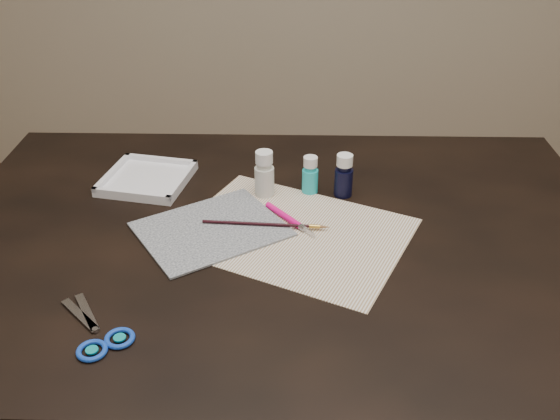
{
  "coord_description": "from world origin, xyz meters",
  "views": [
    {
      "loc": [
        0.02,
        -0.99,
        1.4
      ],
      "look_at": [
        0.0,
        0.0,
        0.8
      ],
      "focal_mm": 40.0,
      "sensor_mm": 36.0,
      "label": 1
    }
  ],
  "objects_px": {
    "canvas": "(211,229)",
    "paint_bottle_navy": "(344,175)",
    "palette_tray": "(147,178)",
    "scissors": "(87,326)",
    "paint_bottle_cyan": "(310,175)",
    "paint_bottle_white": "(264,174)",
    "paper": "(293,233)"
  },
  "relations": [
    {
      "from": "paint_bottle_cyan",
      "to": "palette_tray",
      "type": "distance_m",
      "value": 0.36
    },
    {
      "from": "paint_bottle_cyan",
      "to": "palette_tray",
      "type": "bearing_deg",
      "value": 174.4
    },
    {
      "from": "scissors",
      "to": "paper",
      "type": "bearing_deg",
      "value": -94.22
    },
    {
      "from": "paint_bottle_cyan",
      "to": "scissors",
      "type": "bearing_deg",
      "value": -128.76
    },
    {
      "from": "paint_bottle_cyan",
      "to": "paint_bottle_navy",
      "type": "distance_m",
      "value": 0.07
    },
    {
      "from": "canvas",
      "to": "palette_tray",
      "type": "xyz_separation_m",
      "value": [
        -0.16,
        0.19,
        0.01
      ]
    },
    {
      "from": "canvas",
      "to": "scissors",
      "type": "xyz_separation_m",
      "value": [
        -0.16,
        -0.28,
        0.0
      ]
    },
    {
      "from": "canvas",
      "to": "paint_bottle_navy",
      "type": "height_order",
      "value": "paint_bottle_navy"
    },
    {
      "from": "paint_bottle_cyan",
      "to": "paper",
      "type": "bearing_deg",
      "value": -102.29
    },
    {
      "from": "paint_bottle_white",
      "to": "palette_tray",
      "type": "distance_m",
      "value": 0.26
    },
    {
      "from": "paper",
      "to": "canvas",
      "type": "relative_size",
      "value": 1.6
    },
    {
      "from": "scissors",
      "to": "paint_bottle_white",
      "type": "bearing_deg",
      "value": -76.3
    },
    {
      "from": "paint_bottle_cyan",
      "to": "palette_tray",
      "type": "relative_size",
      "value": 0.47
    },
    {
      "from": "paper",
      "to": "paint_bottle_white",
      "type": "height_order",
      "value": "paint_bottle_white"
    },
    {
      "from": "paint_bottle_cyan",
      "to": "scissors",
      "type": "distance_m",
      "value": 0.56
    },
    {
      "from": "scissors",
      "to": "palette_tray",
      "type": "height_order",
      "value": "palette_tray"
    },
    {
      "from": "paper",
      "to": "scissors",
      "type": "relative_size",
      "value": 2.32
    },
    {
      "from": "paint_bottle_cyan",
      "to": "scissors",
      "type": "relative_size",
      "value": 0.46
    },
    {
      "from": "paper",
      "to": "paint_bottle_white",
      "type": "relative_size",
      "value": 4.17
    },
    {
      "from": "palette_tray",
      "to": "paint_bottle_navy",
      "type": "bearing_deg",
      "value": -6.13
    },
    {
      "from": "paint_bottle_navy",
      "to": "scissors",
      "type": "height_order",
      "value": "paint_bottle_navy"
    },
    {
      "from": "paint_bottle_cyan",
      "to": "palette_tray",
      "type": "xyz_separation_m",
      "value": [
        -0.35,
        0.03,
        -0.03
      ]
    },
    {
      "from": "canvas",
      "to": "paint_bottle_navy",
      "type": "xyz_separation_m",
      "value": [
        0.26,
        0.15,
        0.04
      ]
    },
    {
      "from": "paint_bottle_white",
      "to": "scissors",
      "type": "bearing_deg",
      "value": -121.1
    },
    {
      "from": "paint_bottle_cyan",
      "to": "paint_bottle_navy",
      "type": "relative_size",
      "value": 0.88
    },
    {
      "from": "paint_bottle_cyan",
      "to": "canvas",
      "type": "bearing_deg",
      "value": -140.74
    },
    {
      "from": "paper",
      "to": "paint_bottle_navy",
      "type": "relative_size",
      "value": 4.48
    },
    {
      "from": "paint_bottle_cyan",
      "to": "paint_bottle_navy",
      "type": "height_order",
      "value": "paint_bottle_navy"
    },
    {
      "from": "scissors",
      "to": "palette_tray",
      "type": "xyz_separation_m",
      "value": [
        -0.0,
        0.47,
        0.01
      ]
    },
    {
      "from": "paint_bottle_navy",
      "to": "canvas",
      "type": "bearing_deg",
      "value": -150.82
    },
    {
      "from": "canvas",
      "to": "paper",
      "type": "bearing_deg",
      "value": -2.24
    },
    {
      "from": "paint_bottle_navy",
      "to": "palette_tray",
      "type": "bearing_deg",
      "value": 173.87
    }
  ]
}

